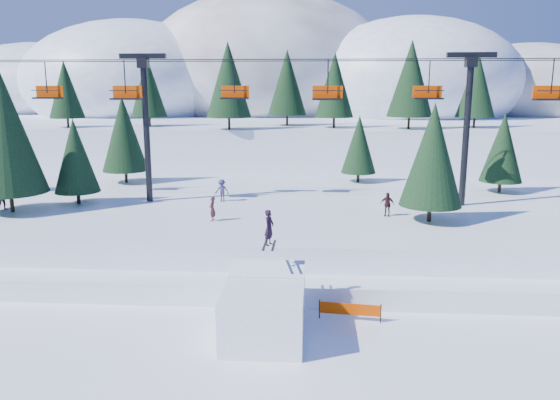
# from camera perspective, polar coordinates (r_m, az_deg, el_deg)

# --- Properties ---
(ground) EXTENTS (160.00, 160.00, 0.00)m
(ground) POSITION_cam_1_polar(r_m,az_deg,el_deg) (22.54, -4.16, -16.23)
(ground) COLOR white
(ground) RESTS_ON ground
(mid_shelf) EXTENTS (70.00, 22.00, 2.50)m
(mid_shelf) POSITION_cam_1_polar(r_m,az_deg,el_deg) (38.94, -0.57, -2.07)
(mid_shelf) COLOR white
(mid_shelf) RESTS_ON ground
(berm) EXTENTS (70.00, 6.00, 1.10)m
(berm) POSITION_cam_1_polar(r_m,az_deg,el_deg) (29.59, -2.04, -8.02)
(berm) COLOR white
(berm) RESTS_ON ground
(mountain_ridge) EXTENTS (119.00, 61.07, 26.46)m
(mountain_ridge) POSITION_cam_1_polar(r_m,az_deg,el_deg) (93.39, -1.15, 11.21)
(mountain_ridge) COLOR white
(mountain_ridge) RESTS_ON ground
(jump_kicker) EXTENTS (3.37, 4.59, 5.27)m
(jump_kicker) POSITION_cam_1_polar(r_m,az_deg,el_deg) (23.74, -1.66, -11.36)
(jump_kicker) COLOR white
(jump_kicker) RESTS_ON ground
(chairlift) EXTENTS (46.00, 3.21, 10.28)m
(chairlift) POSITION_cam_1_polar(r_m,az_deg,el_deg) (37.79, 1.80, 9.88)
(chairlift) COLOR black
(chairlift) RESTS_ON mid_shelf
(conifer_stand) EXTENTS (63.80, 17.25, 10.18)m
(conifer_stand) POSITION_cam_1_polar(r_m,az_deg,el_deg) (38.39, 2.80, 6.44)
(conifer_stand) COLOR black
(conifer_stand) RESTS_ON mid_shelf
(distant_skiers) EXTENTS (26.28, 6.45, 1.67)m
(distant_skiers) POSITION_cam_1_polar(r_m,az_deg,el_deg) (37.11, -10.29, 0.29)
(distant_skiers) COLOR #38191B
(distant_skiers) RESTS_ON mid_shelf
(banner_near) EXTENTS (2.84, 0.40, 0.90)m
(banner_near) POSITION_cam_1_polar(r_m,az_deg,el_deg) (25.73, 7.31, -11.27)
(banner_near) COLOR black
(banner_near) RESTS_ON ground
(banner_far) EXTENTS (2.66, 1.09, 0.90)m
(banner_far) POSITION_cam_1_polar(r_m,az_deg,el_deg) (28.98, 21.75, -9.34)
(banner_far) COLOR black
(banner_far) RESTS_ON ground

